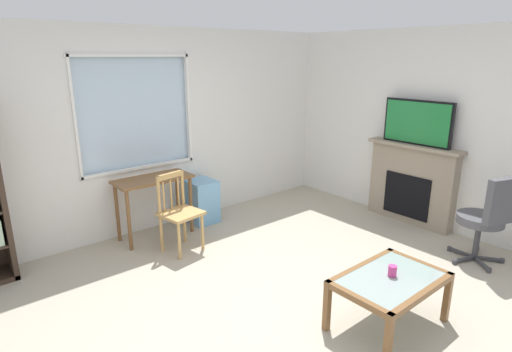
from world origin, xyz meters
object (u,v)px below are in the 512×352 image
object	(u,v)px
fireplace	(411,183)
office_chair	(488,216)
sippy_cup	(392,271)
desk_under_window	(154,189)
plastic_drawer_unit	(201,201)
tv	(417,122)
coffee_table	(390,285)
wooden_chair	(179,212)

from	to	relation	value
fireplace	office_chair	bearing A→B (deg)	-112.59
sippy_cup	office_chair	bearing A→B (deg)	-1.75
desk_under_window	plastic_drawer_unit	world-z (taller)	desk_under_window
desk_under_window	fireplace	world-z (taller)	fireplace
tv	sippy_cup	distance (m)	2.58
desk_under_window	coffee_table	world-z (taller)	desk_under_window
wooden_chair	fireplace	bearing A→B (deg)	-23.82
desk_under_window	fireplace	xyz separation A→B (m)	(2.85, -1.75, -0.08)
desk_under_window	tv	bearing A→B (deg)	-31.75
wooden_chair	coffee_table	xyz separation A→B (m)	(0.60, -2.35, -0.08)
office_chair	sippy_cup	bearing A→B (deg)	178.25
desk_under_window	tv	distance (m)	3.41
wooden_chair	tv	distance (m)	3.18
wooden_chair	sippy_cup	xyz separation A→B (m)	(0.63, -2.35, 0.03)
desk_under_window	tv	xyz separation A→B (m)	(2.84, -1.75, 0.73)
wooden_chair	coffee_table	size ratio (longest dim) A/B	0.98
desk_under_window	fireplace	distance (m)	3.35
fireplace	office_chair	distance (m)	1.26
coffee_table	desk_under_window	bearing A→B (deg)	102.66
tv	coffee_table	distance (m)	2.64
wooden_chair	plastic_drawer_unit	size ratio (longest dim) A/B	1.56
tv	coffee_table	bearing A→B (deg)	-153.04
wooden_chair	office_chair	bearing A→B (deg)	-45.90
plastic_drawer_unit	sippy_cup	xyz separation A→B (m)	(-0.03, -2.91, 0.20)
coffee_table	plastic_drawer_unit	bearing A→B (deg)	88.85
desk_under_window	coffee_table	distance (m)	2.95
desk_under_window	coffee_table	bearing A→B (deg)	-77.34
wooden_chair	plastic_drawer_unit	world-z (taller)	wooden_chair
fireplace	tv	size ratio (longest dim) A/B	1.38
office_chair	coffee_table	bearing A→B (deg)	178.49
plastic_drawer_unit	fireplace	bearing A→B (deg)	-40.00
plastic_drawer_unit	office_chair	world-z (taller)	office_chair
plastic_drawer_unit	fireplace	distance (m)	2.82
tv	coffee_table	xyz separation A→B (m)	(-2.19, -1.11, -0.98)
office_chair	wooden_chair	bearing A→B (deg)	134.10
fireplace	sippy_cup	xyz separation A→B (m)	(-2.18, -1.11, -0.05)
wooden_chair	office_chair	xyz separation A→B (m)	(2.33, -2.40, 0.09)
fireplace	office_chair	xyz separation A→B (m)	(-0.48, -1.16, 0.02)
desk_under_window	wooden_chair	distance (m)	0.54
desk_under_window	office_chair	distance (m)	3.76
office_chair	coffee_table	world-z (taller)	office_chair
plastic_drawer_unit	tv	size ratio (longest dim) A/B	0.63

